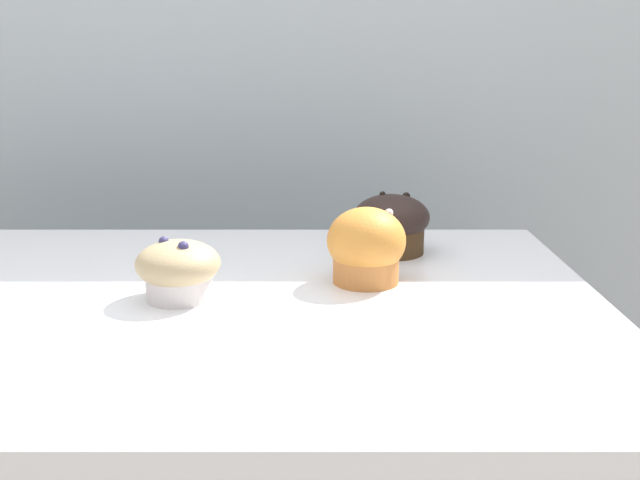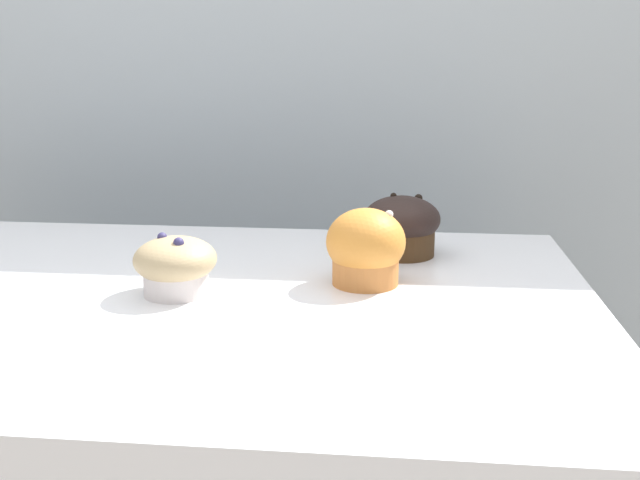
# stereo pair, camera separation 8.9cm
# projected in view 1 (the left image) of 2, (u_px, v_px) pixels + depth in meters

# --- Properties ---
(wall_back) EXTENTS (3.20, 0.10, 1.80)m
(wall_back) POSITION_uv_depth(u_px,v_px,m) (223.00, 225.00, 1.42)
(wall_back) COLOR #A8B2B7
(wall_back) RESTS_ON ground
(muffin_front_center) EXTENTS (0.09, 0.09, 0.07)m
(muffin_front_center) POSITION_uv_depth(u_px,v_px,m) (180.00, 269.00, 0.81)
(muffin_front_center) COLOR silver
(muffin_front_center) RESTS_ON display_counter
(muffin_back_left) EXTENTS (0.09, 0.09, 0.09)m
(muffin_back_left) POSITION_uv_depth(u_px,v_px,m) (368.00, 247.00, 0.87)
(muffin_back_left) COLOR #CE7B3B
(muffin_back_left) RESTS_ON display_counter
(muffin_back_right) EXTENTS (0.10, 0.10, 0.08)m
(muffin_back_right) POSITION_uv_depth(u_px,v_px,m) (393.00, 224.00, 0.99)
(muffin_back_right) COLOR #462E1A
(muffin_back_right) RESTS_ON display_counter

